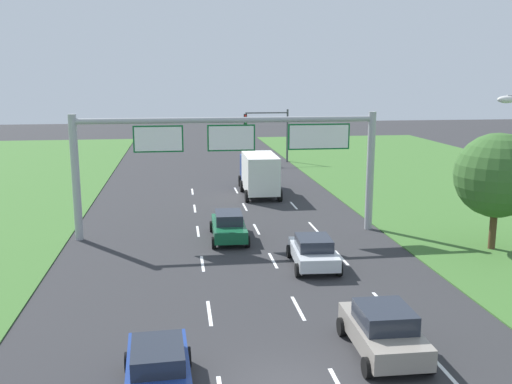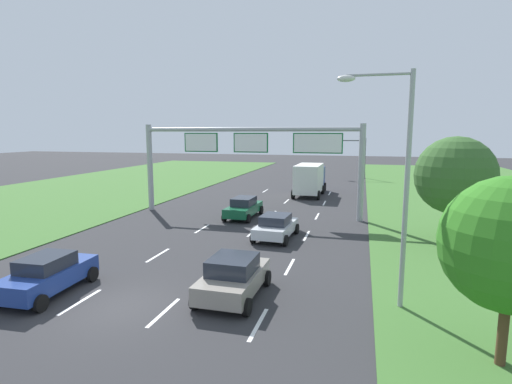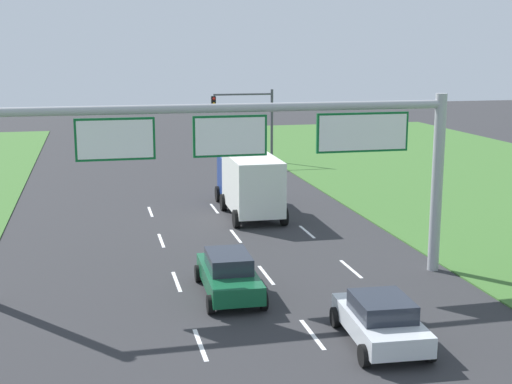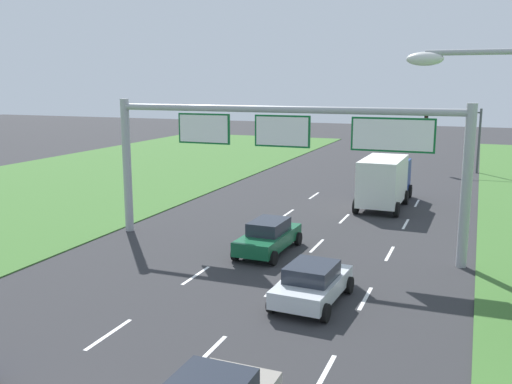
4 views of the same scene
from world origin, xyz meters
name	(u,v)px [view 4 (image 4 of 4)]	position (x,y,z in m)	size (l,w,h in m)	color
lane_dashes_inner_left	(109,334)	(-1.75, 6.00, 0.00)	(0.14, 50.40, 0.01)	white
lane_dashes_inner_right	(208,353)	(1.75, 6.00, 0.00)	(0.14, 50.40, 0.01)	white
lane_dashes_slip	(324,375)	(5.25, 6.00, 0.00)	(0.14, 50.40, 0.01)	white
car_near_red	(268,236)	(-0.08, 16.13, 0.77)	(2.13, 4.53, 1.53)	#145633
car_far_ahead	(312,283)	(3.52, 10.89, 0.75)	(2.34, 4.12, 1.47)	silver
box_truck	(385,180)	(3.36, 28.40, 1.72)	(2.78, 7.38, 3.20)	navy
sign_gantry	(284,145)	(0.28, 17.16, 4.95)	(17.24, 0.44, 7.00)	#9EA0A5
traffic_light_mast	(456,128)	(6.85, 44.89, 3.87)	(4.76, 0.49, 5.60)	#47494F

